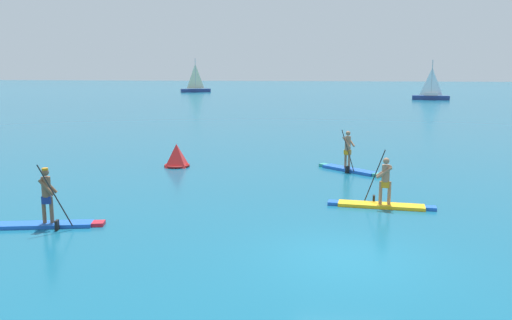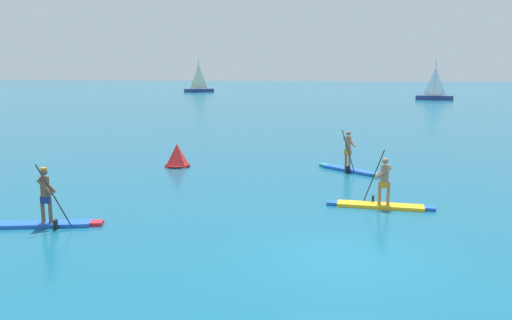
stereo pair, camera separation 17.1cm
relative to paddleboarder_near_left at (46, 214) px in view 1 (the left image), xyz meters
name	(u,v)px [view 1 (the left image)]	position (x,y,z in m)	size (l,w,h in m)	color
ground	(345,258)	(8.61, -1.11, -0.37)	(440.00, 440.00, 0.00)	#145B7A
paddleboarder_near_left	(46,214)	(0.00, 0.00, 0.00)	(3.41, 1.24, 1.94)	blue
paddleboarder_mid_center	(382,197)	(9.78, 3.95, -0.04)	(3.54, 0.91, 1.92)	yellow
paddleboarder_far_right	(349,163)	(8.74, 10.11, -0.02)	(2.91, 2.51, 1.92)	blue
race_marker_buoy	(177,157)	(0.68, 9.83, 0.10)	(1.39, 1.39, 1.09)	red
sailboat_left_horizon	(196,88)	(-23.21, 93.74, 0.42)	(6.11, 4.72, 7.14)	navy
sailboat_right_horizon	(431,95)	(21.53, 71.48, 0.37)	(5.71, 2.15, 6.15)	navy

